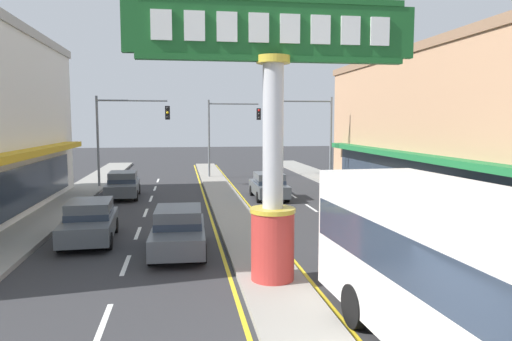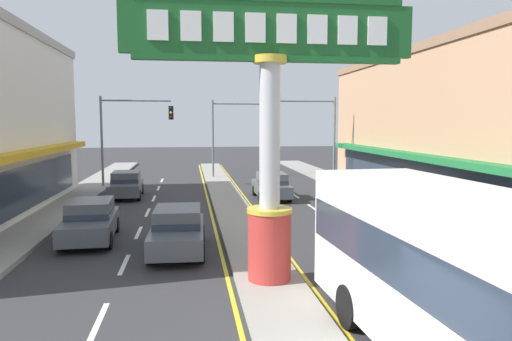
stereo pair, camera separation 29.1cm
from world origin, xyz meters
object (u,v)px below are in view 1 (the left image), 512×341
(traffic_light_left_side, at_px, (125,125))
(sedan_mid_left_lane, at_px, (90,221))
(district_sign, at_px, (273,129))
(traffic_light_right_side, at_px, (307,125))
(storefront_right, at_px, (493,126))
(suv_kerb_right, at_px, (425,223))
(pedestrian_near_kerb, at_px, (454,200))
(sedan_near_right_lane, at_px, (123,184))
(sedan_near_left_lane, at_px, (179,230))
(traffic_light_median_far, at_px, (228,125))
(sedan_far_left_oncoming, at_px, (269,185))

(traffic_light_left_side, height_order, sedan_mid_left_lane, traffic_light_left_side)
(district_sign, height_order, traffic_light_right_side, district_sign)
(storefront_right, bearing_deg, suv_kerb_right, -134.56)
(suv_kerb_right, bearing_deg, sedan_mid_left_lane, 164.64)
(sedan_mid_left_lane, relative_size, pedestrian_near_kerb, 2.57)
(pedestrian_near_kerb, bearing_deg, sedan_near_right_lane, 144.99)
(sedan_mid_left_lane, bearing_deg, pedestrian_near_kerb, 0.56)
(sedan_near_left_lane, xyz_separation_m, pedestrian_near_kerb, (11.57, 2.21, 0.36))
(suv_kerb_right, bearing_deg, district_sign, -156.64)
(traffic_light_median_far, bearing_deg, storefront_right, -47.48)
(traffic_light_median_far, bearing_deg, district_sign, -92.81)
(traffic_light_right_side, xyz_separation_m, suv_kerb_right, (-0.29, -17.11, -3.26))
(traffic_light_left_side, relative_size, sedan_mid_left_lane, 1.41)
(sedan_near_left_lane, bearing_deg, traffic_light_right_side, 61.23)
(district_sign, xyz_separation_m, sedan_near_left_lane, (-2.58, 3.71, -3.51))
(district_sign, distance_m, sedan_near_left_lane, 5.72)
(storefront_right, relative_size, traffic_light_right_side, 4.09)
(sedan_near_left_lane, xyz_separation_m, suv_kerb_right, (8.46, -1.17, 0.20))
(sedan_far_left_oncoming, bearing_deg, traffic_light_right_side, 54.81)
(traffic_light_right_side, relative_size, sedan_mid_left_lane, 1.41)
(traffic_light_left_side, bearing_deg, sedan_mid_left_lane, -88.90)
(traffic_light_right_side, height_order, suv_kerb_right, traffic_light_right_side)
(suv_kerb_right, bearing_deg, traffic_light_median_far, 101.53)
(sedan_mid_left_lane, bearing_deg, storefront_right, 14.71)
(sedan_near_right_lane, bearing_deg, sedan_near_left_lane, -75.34)
(traffic_light_median_far, relative_size, sedan_near_right_lane, 1.42)
(sedan_mid_left_lane, height_order, suv_kerb_right, suv_kerb_right)
(sedan_mid_left_lane, bearing_deg, traffic_light_right_side, 49.01)
(storefront_right, bearing_deg, sedan_near_left_lane, -156.43)
(storefront_right, distance_m, sedan_near_right_lane, 21.12)
(district_sign, height_order, pedestrian_near_kerb, district_sign)
(traffic_light_right_side, distance_m, suv_kerb_right, 17.42)
(district_sign, bearing_deg, traffic_light_right_side, 72.57)
(traffic_light_median_far, distance_m, sedan_mid_left_lane, 21.05)
(district_sign, relative_size, traffic_light_left_side, 1.26)
(storefront_right, distance_m, suv_kerb_right, 12.40)
(traffic_light_median_far, bearing_deg, pedestrian_near_kerb, -68.18)
(traffic_light_left_side, distance_m, sedan_far_left_oncoming, 11.13)
(sedan_mid_left_lane, bearing_deg, suv_kerb_right, -15.36)
(traffic_light_right_side, xyz_separation_m, sedan_near_left_lane, (-8.75, -15.93, -3.46))
(traffic_light_median_far, xyz_separation_m, sedan_mid_left_lane, (-7.13, -19.51, -3.41))
(district_sign, height_order, sedan_far_left_oncoming, district_sign)
(suv_kerb_right, bearing_deg, sedan_near_right_lane, 130.45)
(traffic_light_left_side, xyz_separation_m, pedestrian_near_kerb, (15.16, -14.58, -3.10))
(traffic_light_left_side, xyz_separation_m, sedan_near_left_lane, (3.59, -16.79, -3.46))
(sedan_far_left_oncoming, bearing_deg, storefront_right, -16.65)
(traffic_light_right_side, height_order, traffic_light_median_far, same)
(traffic_light_median_far, bearing_deg, sedan_far_left_oncoming, -82.86)
(traffic_light_right_side, bearing_deg, sedan_far_left_oncoming, -125.19)
(pedestrian_near_kerb, bearing_deg, traffic_light_left_side, 136.11)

